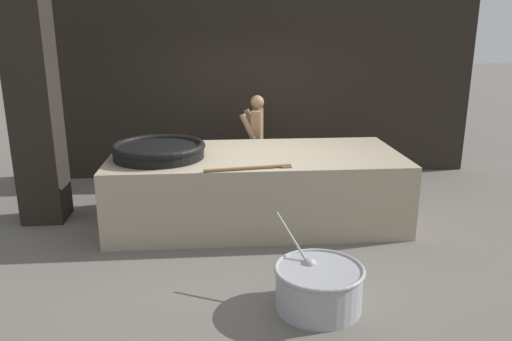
# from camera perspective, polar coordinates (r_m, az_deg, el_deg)

# --- Properties ---
(ground_plane) EXTENTS (60.00, 60.00, 0.00)m
(ground_plane) POSITION_cam_1_polar(r_m,az_deg,el_deg) (6.94, 0.00, -5.64)
(ground_plane) COLOR #666059
(back_wall) EXTENTS (8.09, 0.24, 3.58)m
(back_wall) POSITION_cam_1_polar(r_m,az_deg,el_deg) (8.82, -1.30, 10.97)
(back_wall) COLOR black
(back_wall) RESTS_ON ground_plane
(support_pillar) EXTENTS (0.55, 0.55, 3.58)m
(support_pillar) POSITION_cam_1_polar(r_m,az_deg,el_deg) (7.17, -24.16, 8.43)
(support_pillar) COLOR black
(support_pillar) RESTS_ON ground_plane
(hearth_platform) EXTENTS (3.85, 1.76, 0.95)m
(hearth_platform) POSITION_cam_1_polar(r_m,az_deg,el_deg) (6.78, 0.00, -1.92)
(hearth_platform) COLOR tan
(hearth_platform) RESTS_ON ground_plane
(giant_wok_near) EXTENTS (1.20, 1.20, 0.20)m
(giant_wok_near) POSITION_cam_1_polar(r_m,az_deg,el_deg) (6.52, -11.05, 2.33)
(giant_wok_near) COLOR black
(giant_wok_near) RESTS_ON hearth_platform
(stirring_paddle) EXTENTS (1.05, 0.23, 0.04)m
(stirring_paddle) POSITION_cam_1_polar(r_m,az_deg,el_deg) (5.90, -0.36, 0.30)
(stirring_paddle) COLOR brown
(stirring_paddle) RESTS_ON hearth_platform
(cook) EXTENTS (0.42, 0.61, 1.55)m
(cook) POSITION_cam_1_polar(r_m,az_deg,el_deg) (7.98, 0.07, 3.53)
(cook) COLOR #8C6647
(cook) RESTS_ON ground_plane
(prep_bowl_vegetables) EXTENTS (0.85, 1.03, 0.76)m
(prep_bowl_vegetables) POSITION_cam_1_polar(r_m,az_deg,el_deg) (4.84, 7.17, -12.89)
(prep_bowl_vegetables) COLOR #9E9EA3
(prep_bowl_vegetables) RESTS_ON ground_plane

